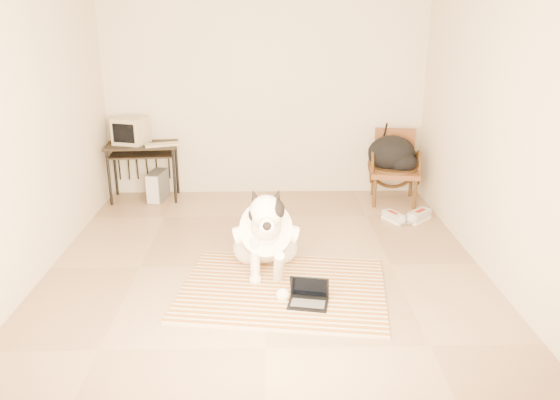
{
  "coord_description": "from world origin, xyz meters",
  "views": [
    {
      "loc": [
        0.02,
        -4.62,
        2.25
      ],
      "look_at": [
        0.13,
        -0.19,
        0.72
      ],
      "focal_mm": 35.0,
      "sensor_mm": 36.0,
      "label": 1
    }
  ],
  "objects_px": {
    "backpack": "(393,155)",
    "computer_desk": "(142,152)",
    "pc_tower": "(158,186)",
    "crt_monitor": "(131,131)",
    "rattan_chair": "(394,166)",
    "laptop": "(309,297)",
    "dog": "(266,236)"
  },
  "relations": [
    {
      "from": "laptop",
      "to": "crt_monitor",
      "type": "xyz_separation_m",
      "value": [
        -2.0,
        2.74,
        0.8
      ]
    },
    {
      "from": "rattan_chair",
      "to": "backpack",
      "type": "distance_m",
      "value": 0.16
    },
    {
      "from": "computer_desk",
      "to": "backpack",
      "type": "distance_m",
      "value": 3.09
    },
    {
      "from": "laptop",
      "to": "pc_tower",
      "type": "relative_size",
      "value": 0.85
    },
    {
      "from": "pc_tower",
      "to": "rattan_chair",
      "type": "distance_m",
      "value": 2.96
    },
    {
      "from": "crt_monitor",
      "to": "pc_tower",
      "type": "height_order",
      "value": "crt_monitor"
    },
    {
      "from": "laptop",
      "to": "computer_desk",
      "type": "distance_m",
      "value": 3.33
    },
    {
      "from": "dog",
      "to": "pc_tower",
      "type": "height_order",
      "value": "dog"
    },
    {
      "from": "dog",
      "to": "laptop",
      "type": "distance_m",
      "value": 0.75
    },
    {
      "from": "dog",
      "to": "rattan_chair",
      "type": "xyz_separation_m",
      "value": [
        1.59,
        1.98,
        0.08
      ]
    },
    {
      "from": "rattan_chair",
      "to": "crt_monitor",
      "type": "bearing_deg",
      "value": 177.19
    },
    {
      "from": "dog",
      "to": "pc_tower",
      "type": "relative_size",
      "value": 3.01
    },
    {
      "from": "dog",
      "to": "computer_desk",
      "type": "height_order",
      "value": "dog"
    },
    {
      "from": "dog",
      "to": "crt_monitor",
      "type": "height_order",
      "value": "crt_monitor"
    },
    {
      "from": "rattan_chair",
      "to": "backpack",
      "type": "height_order",
      "value": "rattan_chair"
    },
    {
      "from": "dog",
      "to": "laptop",
      "type": "bearing_deg",
      "value": -60.33
    },
    {
      "from": "dog",
      "to": "rattan_chair",
      "type": "bearing_deg",
      "value": 51.23
    },
    {
      "from": "dog",
      "to": "laptop",
      "type": "relative_size",
      "value": 3.54
    },
    {
      "from": "rattan_chair",
      "to": "pc_tower",
      "type": "bearing_deg",
      "value": 178.38
    },
    {
      "from": "pc_tower",
      "to": "backpack",
      "type": "height_order",
      "value": "backpack"
    },
    {
      "from": "laptop",
      "to": "rattan_chair",
      "type": "height_order",
      "value": "rattan_chair"
    },
    {
      "from": "laptop",
      "to": "backpack",
      "type": "height_order",
      "value": "backpack"
    },
    {
      "from": "rattan_chair",
      "to": "computer_desk",
      "type": "bearing_deg",
      "value": 177.89
    },
    {
      "from": "backpack",
      "to": "computer_desk",
      "type": "bearing_deg",
      "value": 177.43
    },
    {
      "from": "computer_desk",
      "to": "rattan_chair",
      "type": "bearing_deg",
      "value": -2.11
    },
    {
      "from": "backpack",
      "to": "crt_monitor",
      "type": "bearing_deg",
      "value": 176.74
    },
    {
      "from": "crt_monitor",
      "to": "pc_tower",
      "type": "distance_m",
      "value": 0.75
    },
    {
      "from": "pc_tower",
      "to": "computer_desk",
      "type": "bearing_deg",
      "value": 169.33
    },
    {
      "from": "computer_desk",
      "to": "backpack",
      "type": "xyz_separation_m",
      "value": [
        3.09,
        -0.14,
        -0.01
      ]
    },
    {
      "from": "laptop",
      "to": "rattan_chair",
      "type": "distance_m",
      "value": 2.89
    },
    {
      "from": "pc_tower",
      "to": "rattan_chair",
      "type": "bearing_deg",
      "value": -1.62
    },
    {
      "from": "computer_desk",
      "to": "pc_tower",
      "type": "bearing_deg",
      "value": -10.67
    }
  ]
}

